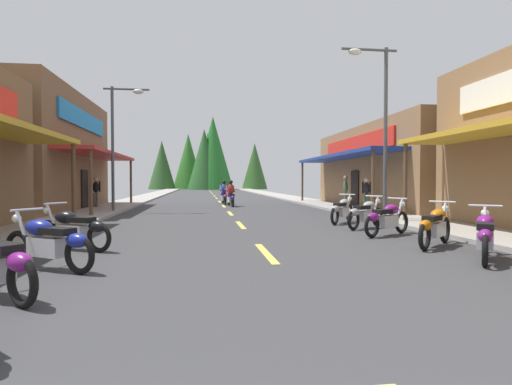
# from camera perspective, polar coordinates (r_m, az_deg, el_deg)

# --- Properties ---
(ground) EXTENTS (10.18, 91.09, 0.10)m
(ground) POSITION_cam_1_polar(r_m,az_deg,el_deg) (30.27, -5.08, -1.36)
(ground) COLOR #38383A
(sidewalk_left) EXTENTS (2.34, 91.09, 0.12)m
(sidewalk_left) POSITION_cam_1_polar(r_m,az_deg,el_deg) (30.63, -16.87, -1.19)
(sidewalk_left) COLOR #9E9991
(sidewalk_left) RESTS_ON ground
(sidewalk_right) EXTENTS (2.34, 91.09, 0.12)m
(sidewalk_right) POSITION_cam_1_polar(r_m,az_deg,el_deg) (31.18, 6.50, -1.08)
(sidewalk_right) COLOR #9E9991
(sidewalk_right) RESTS_ON ground
(centerline_dashes) EXTENTS (0.16, 66.86, 0.01)m
(centerline_dashes) POSITION_cam_1_polar(r_m,az_deg,el_deg) (33.78, -5.35, -0.96)
(centerline_dashes) COLOR #E0C64C
(centerline_dashes) RESTS_ON ground
(storefront_left_far) EXTENTS (9.58, 11.29, 6.02)m
(storefront_left_far) POSITION_cam_1_polar(r_m,az_deg,el_deg) (24.69, -31.50, 4.84)
(storefront_left_far) COLOR brown
(storefront_left_far) RESTS_ON ground
(storefront_right_far) EXTENTS (8.53, 13.94, 4.61)m
(storefront_right_far) POSITION_cam_1_polar(r_m,az_deg,el_deg) (25.62, 20.59, 3.28)
(storefront_right_far) COLOR olive
(storefront_right_far) RESTS_ON ground
(streetlamp_left) EXTENTS (2.12, 0.30, 5.97)m
(streetlamp_left) POSITION_cam_1_polar(r_m,az_deg,el_deg) (20.75, -18.37, 8.16)
(streetlamp_left) COLOR #474C51
(streetlamp_left) RESTS_ON ground
(streetlamp_right) EXTENTS (2.12, 0.30, 6.46)m
(streetlamp_right) POSITION_cam_1_polar(r_m,az_deg,el_deg) (16.22, 16.51, 11.01)
(streetlamp_right) COLOR #474C51
(streetlamp_right) RESTS_ON ground
(motorcycle_parked_right_2) EXTENTS (1.35, 1.78, 1.04)m
(motorcycle_parked_right_2) POSITION_cam_1_polar(r_m,az_deg,el_deg) (9.03, 29.14, -5.15)
(motorcycle_parked_right_2) COLOR black
(motorcycle_parked_right_2) RESTS_ON ground
(motorcycle_parked_right_3) EXTENTS (1.65, 1.51, 1.04)m
(motorcycle_parked_right_3) POSITION_cam_1_polar(r_m,az_deg,el_deg) (10.37, 23.56, -4.23)
(motorcycle_parked_right_3) COLOR black
(motorcycle_parked_right_3) RESTS_ON ground
(motorcycle_parked_right_4) EXTENTS (1.85, 1.25, 1.04)m
(motorcycle_parked_right_4) POSITION_cam_1_polar(r_m,az_deg,el_deg) (12.01, 17.68, -3.38)
(motorcycle_parked_right_4) COLOR black
(motorcycle_parked_right_4) RESTS_ON ground
(motorcycle_parked_right_5) EXTENTS (1.75, 1.39, 1.04)m
(motorcycle_parked_right_5) POSITION_cam_1_polar(r_m,az_deg,el_deg) (13.64, 14.93, -2.77)
(motorcycle_parked_right_5) COLOR black
(motorcycle_parked_right_5) RESTS_ON ground
(motorcycle_parked_right_6) EXTENTS (1.44, 1.71, 1.04)m
(motorcycle_parked_right_6) POSITION_cam_1_polar(r_m,az_deg,el_deg) (15.11, 11.85, -2.33)
(motorcycle_parked_right_6) COLOR black
(motorcycle_parked_right_6) RESTS_ON ground
(motorcycle_parked_left_2) EXTENTS (1.86, 1.24, 1.04)m
(motorcycle_parked_left_2) POSITION_cam_1_polar(r_m,az_deg,el_deg) (7.85, -26.80, -6.11)
(motorcycle_parked_left_2) COLOR black
(motorcycle_parked_left_2) RESTS_ON ground
(motorcycle_parked_left_3) EXTENTS (1.89, 1.18, 1.04)m
(motorcycle_parked_left_3) POSITION_cam_1_polar(r_m,az_deg,el_deg) (9.86, -23.95, -4.53)
(motorcycle_parked_left_3) COLOR black
(motorcycle_parked_left_3) RESTS_ON ground
(rider_cruising_lead) EXTENTS (0.61, 2.14, 1.57)m
(rider_cruising_lead) POSITION_cam_1_polar(r_m,az_deg,el_deg) (24.55, -3.52, -0.41)
(rider_cruising_lead) COLOR black
(rider_cruising_lead) RESTS_ON ground
(rider_cruising_trailing) EXTENTS (0.60, 2.14, 1.57)m
(rider_cruising_trailing) POSITION_cam_1_polar(r_m,az_deg,el_deg) (26.77, -4.45, -0.24)
(rider_cruising_trailing) COLOR black
(rider_cruising_trailing) RESTS_ON ground
(pedestrian_by_shop) EXTENTS (0.39, 0.52, 1.69)m
(pedestrian_by_shop) POSITION_cam_1_polar(r_m,az_deg,el_deg) (21.19, 15.06, 0.10)
(pedestrian_by_shop) COLOR #3F593F
(pedestrian_by_shop) RESTS_ON ground
(pedestrian_browsing) EXTENTS (0.54, 0.37, 1.74)m
(pedestrian_browsing) POSITION_cam_1_polar(r_m,az_deg,el_deg) (23.91, -21.30, 0.29)
(pedestrian_browsing) COLOR #726659
(pedestrian_browsing) RESTS_ON ground
(pedestrian_waiting) EXTENTS (0.38, 0.54, 1.80)m
(pedestrian_waiting) POSITION_cam_1_polar(r_m,az_deg,el_deg) (22.07, 12.30, 0.36)
(pedestrian_waiting) COLOR #3F593F
(pedestrian_waiting) RESTS_ON ground
(treeline_backdrop) EXTENTS (21.72, 12.17, 12.96)m
(treeline_backdrop) POSITION_cam_1_polar(r_m,az_deg,el_deg) (75.58, -6.98, 4.51)
(treeline_backdrop) COLOR #2D5C23
(treeline_backdrop) RESTS_ON ground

